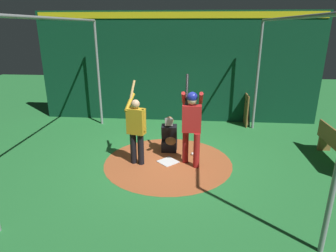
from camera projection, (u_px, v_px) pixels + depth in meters
The scene contains 10 objects.
ground_plane at pixel (168, 162), 7.25m from camera, with size 25.53×25.53×0.00m, color #287A38.
dirt_circle at pixel (168, 162), 7.25m from camera, with size 3.15×3.15×0.01m, color #AD562D.
home_plate at pixel (168, 162), 7.25m from camera, with size 0.42×0.42×0.01m, color white.
batter at pixel (191, 121), 6.78m from camera, with size 0.68×0.49×2.14m.
catcher at pixel (169, 138), 7.78m from camera, with size 0.58×0.40×0.97m.
visitor at pixel (136, 127), 6.90m from camera, with size 0.62×0.51×1.99m.
back_wall at pixel (177, 68), 9.97m from camera, with size 0.23×9.53×3.69m.
cage_frame at pixel (168, 67), 6.49m from camera, with size 5.70×5.19×3.40m.
bat_rack at pixel (246, 110), 9.98m from camera, with size 0.94×0.21×1.05m.
baseball_0 at pixel (192, 154), 7.62m from camera, with size 0.07×0.07×0.07m, color white.
Camera 1 is at (6.54, 0.60, 3.21)m, focal length 31.21 mm.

